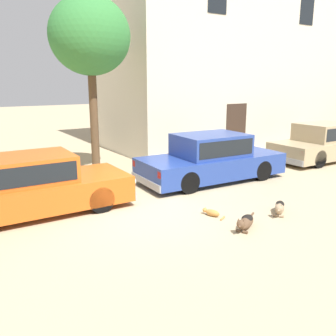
# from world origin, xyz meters

# --- Properties ---
(ground_plane) EXTENTS (80.00, 80.00, 0.00)m
(ground_plane) POSITION_xyz_m (0.00, 0.00, 0.00)
(ground_plane) COLOR tan
(parked_sedan_nearest) EXTENTS (4.47, 1.80, 1.38)m
(parked_sedan_nearest) POSITION_xyz_m (-2.25, 1.24, 0.70)
(parked_sedan_nearest) COLOR #D15619
(parked_sedan_nearest) RESTS_ON ground_plane
(parked_sedan_second) EXTENTS (4.75, 2.01, 1.45)m
(parked_sedan_second) POSITION_xyz_m (3.09, 1.28, 0.71)
(parked_sedan_second) COLOR navy
(parked_sedan_second) RESTS_ON ground_plane
(parked_sedan_third) EXTENTS (4.74, 1.82, 1.44)m
(parked_sedan_third) POSITION_xyz_m (8.73, 1.27, 0.71)
(parked_sedan_third) COLOR tan
(parked_sedan_third) RESTS_ON ground_plane
(apartment_block) EXTENTS (12.18, 5.66, 8.94)m
(apartment_block) POSITION_xyz_m (8.52, 6.92, 4.47)
(apartment_block) COLOR beige
(apartment_block) RESTS_ON ground_plane
(stray_dog_spotted) EXTENTS (0.97, 0.59, 0.34)m
(stray_dog_spotted) POSITION_xyz_m (1.32, -2.09, 0.15)
(stray_dog_spotted) COLOR brown
(stray_dog_spotted) RESTS_ON ground_plane
(stray_dog_tan) EXTENTS (0.85, 0.67, 0.35)m
(stray_dog_tan) POSITION_xyz_m (2.59, -1.88, 0.16)
(stray_dog_tan) COLOR #997F60
(stray_dog_tan) RESTS_ON ground_plane
(stray_cat) EXTENTS (0.31, 0.59, 0.16)m
(stray_cat) POSITION_xyz_m (1.17, -1.15, 0.08)
(stray_cat) COLOR #B77F3D
(stray_cat) RESTS_ON ground_plane
(acacia_tree_left) EXTENTS (2.51, 2.26, 5.56)m
(acacia_tree_left) POSITION_xyz_m (0.34, 3.87, 4.32)
(acacia_tree_left) COLOR brown
(acacia_tree_left) RESTS_ON ground_plane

